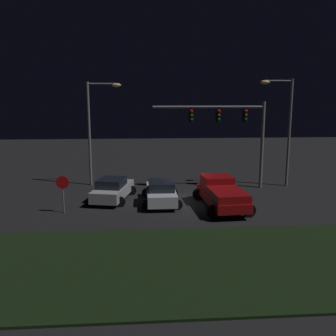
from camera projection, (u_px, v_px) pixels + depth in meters
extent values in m
plane|color=black|center=(184.00, 199.00, 24.66)|extent=(80.00, 80.00, 0.00)
cube|color=black|center=(212.00, 262.00, 14.97)|extent=(24.05, 7.88, 0.10)
cube|color=maroon|center=(222.00, 198.00, 22.54)|extent=(2.35, 5.52, 0.55)
cube|color=maroon|center=(217.00, 182.00, 23.57)|extent=(1.96, 2.02, 0.85)
cube|color=black|center=(217.00, 180.00, 23.55)|extent=(1.86, 1.63, 0.51)
cube|color=maroon|center=(227.00, 194.00, 21.40)|extent=(2.11, 3.14, 0.45)
cylinder|color=black|center=(198.00, 194.00, 24.34)|extent=(0.80, 0.22, 0.80)
cylinder|color=black|center=(228.00, 193.00, 24.62)|extent=(0.80, 0.22, 0.80)
cylinder|color=black|center=(214.00, 212.00, 20.56)|extent=(0.80, 0.22, 0.80)
cylinder|color=black|center=(249.00, 210.00, 20.84)|extent=(0.80, 0.22, 0.80)
cube|color=#B7B7BC|center=(113.00, 191.00, 24.41)|extent=(2.71, 4.69, 0.70)
cube|color=black|center=(112.00, 183.00, 24.06)|extent=(2.00, 2.30, 0.55)
cylinder|color=black|center=(107.00, 189.00, 26.05)|extent=(0.64, 0.22, 0.64)
cylinder|color=black|center=(132.00, 190.00, 25.79)|extent=(0.64, 0.22, 0.64)
cylinder|color=black|center=(92.00, 201.00, 23.14)|extent=(0.64, 0.22, 0.64)
cylinder|color=black|center=(120.00, 202.00, 22.88)|extent=(0.64, 0.22, 0.64)
cube|color=silver|center=(161.00, 194.00, 23.64)|extent=(1.80, 4.40, 0.70)
cube|color=black|center=(161.00, 185.00, 23.28)|extent=(1.60, 2.00, 0.55)
cylinder|color=black|center=(146.00, 193.00, 25.09)|extent=(0.64, 0.22, 0.64)
cylinder|color=black|center=(173.00, 192.00, 25.22)|extent=(0.64, 0.22, 0.64)
cylinder|color=black|center=(147.00, 205.00, 22.16)|extent=(0.64, 0.22, 0.64)
cylinder|color=black|center=(177.00, 205.00, 22.29)|extent=(0.64, 0.22, 0.64)
cylinder|color=slate|center=(262.00, 145.00, 27.43)|extent=(0.24, 0.24, 6.50)
cylinder|color=slate|center=(209.00, 107.00, 26.62)|extent=(8.20, 0.18, 0.18)
cube|color=black|center=(245.00, 115.00, 26.92)|extent=(0.32, 0.44, 0.95)
sphere|color=red|center=(246.00, 111.00, 26.64)|extent=(0.22, 0.22, 0.22)
sphere|color=#59380A|center=(246.00, 115.00, 26.70)|extent=(0.22, 0.22, 0.22)
sphere|color=#0C4719|center=(246.00, 119.00, 26.75)|extent=(0.22, 0.22, 0.22)
cube|color=black|center=(218.00, 115.00, 26.78)|extent=(0.32, 0.44, 0.95)
sphere|color=red|center=(219.00, 111.00, 26.50)|extent=(0.22, 0.22, 0.22)
sphere|color=#59380A|center=(219.00, 115.00, 26.55)|extent=(0.22, 0.22, 0.22)
sphere|color=#0C4719|center=(219.00, 119.00, 26.61)|extent=(0.22, 0.22, 0.22)
cube|color=black|center=(191.00, 115.00, 26.64)|extent=(0.32, 0.44, 0.95)
sphere|color=red|center=(192.00, 111.00, 26.36)|extent=(0.22, 0.22, 0.22)
sphere|color=#59380A|center=(191.00, 115.00, 26.41)|extent=(0.22, 0.22, 0.22)
sphere|color=#0C4719|center=(191.00, 120.00, 26.46)|extent=(0.22, 0.22, 0.22)
cylinder|color=slate|center=(89.00, 134.00, 28.21)|extent=(0.20, 0.20, 7.95)
cylinder|color=slate|center=(102.00, 84.00, 27.59)|extent=(2.18, 0.12, 0.12)
ellipsoid|color=#F9CC72|center=(117.00, 85.00, 27.68)|extent=(0.70, 0.44, 0.30)
cylinder|color=slate|center=(289.00, 134.00, 27.90)|extent=(0.20, 0.20, 8.14)
cylinder|color=slate|center=(279.00, 81.00, 27.11)|extent=(2.07, 0.12, 0.12)
ellipsoid|color=#F9CC72|center=(265.00, 82.00, 27.05)|extent=(0.70, 0.44, 0.30)
cylinder|color=slate|center=(63.00, 195.00, 21.55)|extent=(0.07, 0.07, 2.20)
cylinder|color=#B20C0F|center=(62.00, 182.00, 21.39)|extent=(0.76, 0.03, 0.76)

